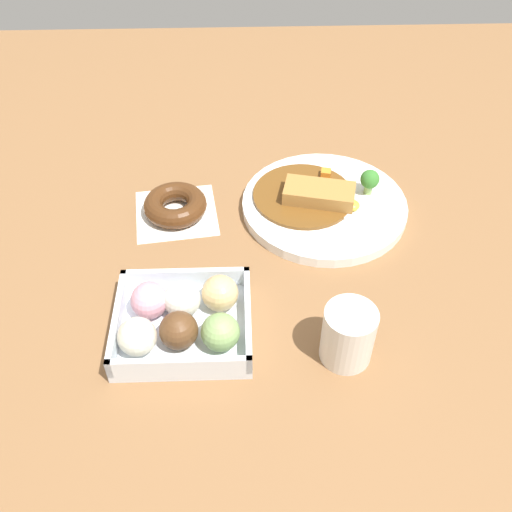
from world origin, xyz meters
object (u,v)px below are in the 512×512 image
(donut_box, at_px, (182,319))
(chocolate_ring_donut, at_px, (175,206))
(coffee_mug, at_px, (348,335))
(curry_plate, at_px, (323,203))

(donut_box, bearing_deg, chocolate_ring_donut, -83.84)
(donut_box, bearing_deg, coffee_mug, 168.31)
(curry_plate, height_order, chocolate_ring_donut, curry_plate)
(donut_box, xyz_separation_m, coffee_mug, (-0.22, 0.05, 0.01))
(chocolate_ring_donut, bearing_deg, donut_box, 96.16)
(chocolate_ring_donut, bearing_deg, coffee_mug, 129.46)
(chocolate_ring_donut, xyz_separation_m, coffee_mug, (-0.25, 0.30, 0.03))
(donut_box, distance_m, coffee_mug, 0.22)
(donut_box, xyz_separation_m, chocolate_ring_donut, (0.03, -0.25, -0.01))
(donut_box, distance_m, chocolate_ring_donut, 0.25)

